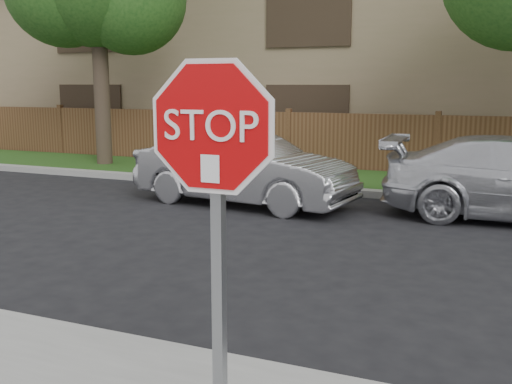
% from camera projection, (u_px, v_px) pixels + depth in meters
% --- Properties ---
extents(ground, '(90.00, 90.00, 0.00)m').
position_uv_depth(ground, '(272.00, 372.00, 5.00)').
color(ground, black).
rests_on(ground, ground).
extents(far_curb, '(70.00, 0.30, 0.15)m').
position_uv_depth(far_curb, '(416.00, 197.00, 12.37)').
color(far_curb, gray).
rests_on(far_curb, ground).
extents(grass_strip, '(70.00, 3.00, 0.12)m').
position_uv_depth(grass_strip, '(427.00, 185.00, 13.86)').
color(grass_strip, '#1E4714').
rests_on(grass_strip, ground).
extents(fence, '(70.00, 0.12, 1.60)m').
position_uv_depth(fence, '(437.00, 147.00, 15.18)').
color(fence, '#4D2F1B').
rests_on(fence, ground).
extents(apartment_building, '(35.20, 9.20, 7.20)m').
position_uv_depth(apartment_building, '(461.00, 48.00, 19.76)').
color(apartment_building, '#887754').
rests_on(apartment_building, ground).
extents(stop_sign, '(1.01, 0.13, 2.55)m').
position_uv_depth(stop_sign, '(214.00, 186.00, 3.24)').
color(stop_sign, gray).
rests_on(stop_sign, sidewalk_near).
extents(sedan_left, '(4.60, 2.10, 1.46)m').
position_uv_depth(sedan_left, '(244.00, 168.00, 11.82)').
color(sedan_left, '#B3B3B8').
rests_on(sedan_left, ground).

